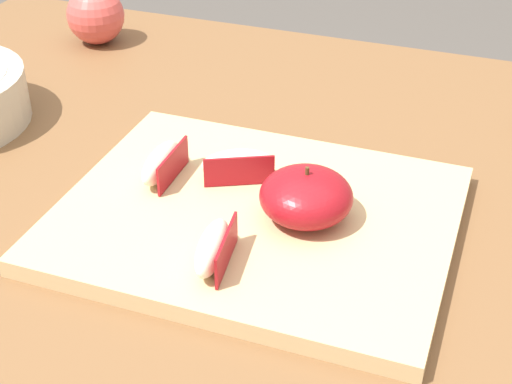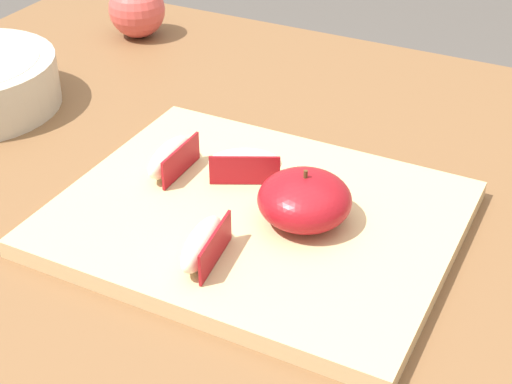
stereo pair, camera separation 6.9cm
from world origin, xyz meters
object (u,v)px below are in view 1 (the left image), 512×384
Objects in this scene: apple_wedge_left at (162,163)px; apple_wedge_front at (238,165)px; cutting_board at (256,218)px; whole_apple_pink_lady at (96,15)px; apple_wedge_back at (213,248)px; apple_half_skin_up at (306,196)px.

apple_wedge_left is 0.97× the size of apple_wedge_front.
whole_apple_pink_lady is (-0.36, 0.33, 0.03)m from cutting_board.
apple_wedge_front is 0.43m from whole_apple_pink_lady.
apple_wedge_left is at bearing -51.11° from whole_apple_pink_lady.
apple_wedge_back and apple_wedge_front have the same top height.
apple_wedge_left is at bearing -162.35° from apple_wedge_front.
whole_apple_pink_lady reaches higher than apple_half_skin_up.
apple_half_skin_up is 0.10m from apple_wedge_back.
apple_wedge_left is 0.82× the size of whole_apple_pink_lady.
apple_wedge_front is at bearing 17.65° from apple_wedge_left.
whole_apple_pink_lady is (-0.32, 0.29, 0.01)m from apple_wedge_front.
apple_wedge_back is 0.85× the size of whole_apple_pink_lady.
whole_apple_pink_lady is at bearing 137.99° from apple_wedge_front.
apple_half_skin_up reaches higher than apple_wedge_front.
apple_wedge_back is (0.10, -0.11, 0.00)m from apple_wedge_left.
apple_wedge_front is 0.85× the size of whole_apple_pink_lady.
whole_apple_pink_lady reaches higher than apple_wedge_front.
apple_half_skin_up is 0.96× the size of whole_apple_pink_lady.
whole_apple_pink_lady is (-0.35, 0.42, 0.01)m from apple_wedge_back.
apple_wedge_back is at bearing -94.97° from cutting_board.
apple_half_skin_up is 0.52m from whole_apple_pink_lady.
apple_wedge_back is 0.13m from apple_wedge_front.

